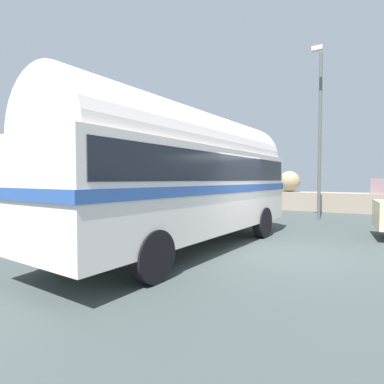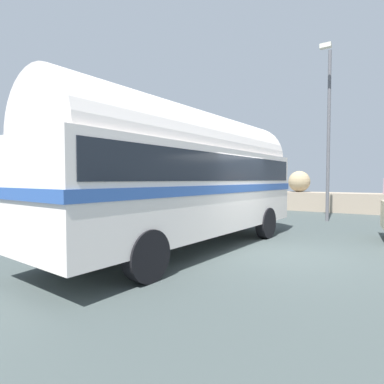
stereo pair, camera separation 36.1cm
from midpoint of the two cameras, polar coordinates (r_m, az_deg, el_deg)
name	(u,v)px [view 2 (the right image)]	position (r m, az deg, el deg)	size (l,w,h in m)	color
ground	(278,253)	(8.19, 16.95, -10.84)	(32.00, 26.00, 0.02)	#3C4544
breakwater	(337,200)	(19.67, 25.75, -1.28)	(31.36, 2.22, 2.48)	gray
vintage_coach	(187,172)	(8.19, 0.40, 3.65)	(3.12, 8.75, 3.70)	black
lamp_post	(328,127)	(14.99, 24.57, 10.93)	(0.44, 1.00, 7.48)	#5B5B60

